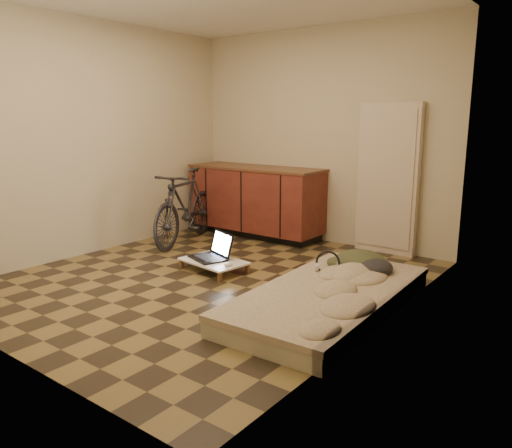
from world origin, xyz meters
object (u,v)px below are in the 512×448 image
Objects in this scene: laptop at (212,253)px; bicycle at (185,203)px; futon at (329,299)px; lap_desk at (214,262)px.

bicycle is at bearing 167.86° from laptop.
futon is 1.46m from lap_desk.
bicycle reaches higher than lap_desk.
futon is (2.50, -0.87, -0.42)m from bicycle.
bicycle reaches higher than laptop.
bicycle reaches higher than futon.
lap_desk is 1.50× the size of laptop.
laptop is at bearing 150.26° from lap_desk.
bicycle is 3.28× the size of laptop.
lap_desk is at bearing -17.90° from laptop.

